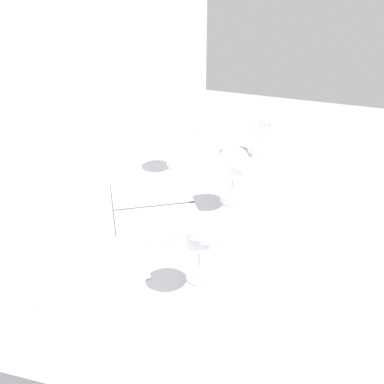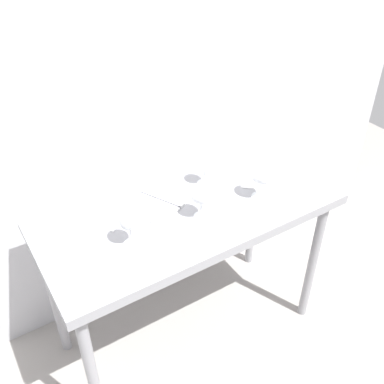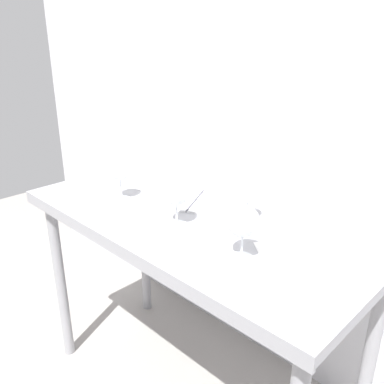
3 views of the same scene
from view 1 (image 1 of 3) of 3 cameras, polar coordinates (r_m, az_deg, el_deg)
name	(u,v)px [view 1 (image 1 of 3)]	position (r m, az deg, el deg)	size (l,w,h in m)	color
back_wall	(27,48)	(1.57, -17.18, 14.50)	(3.80, 0.04, 2.60)	#BCBCC2
steel_counter	(202,227)	(1.61, 1.03, -3.79)	(1.40, 0.65, 0.90)	gray
wine_glass_near_right	(261,118)	(1.76, 7.40, 7.84)	(0.10, 0.10, 0.18)	white
wine_glass_near_center	(233,164)	(1.48, 4.42, 2.95)	(0.09, 0.09, 0.17)	white
wine_glass_near_left	(199,236)	(1.20, 0.78, -4.67)	(0.09, 0.09, 0.17)	white
wine_glass_far_right	(177,134)	(1.67, -1.60, 6.16)	(0.08, 0.08, 0.15)	white
open_notebook	(155,207)	(1.51, -3.98, -1.64)	(0.38, 0.34, 0.01)	white
tasting_sheet_upper	(218,132)	(1.93, 2.82, 6.46)	(0.14, 0.27, 0.00)	white
tasting_sheet_lower	(87,269)	(1.32, -11.16, -8.05)	(0.18, 0.27, 0.00)	white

